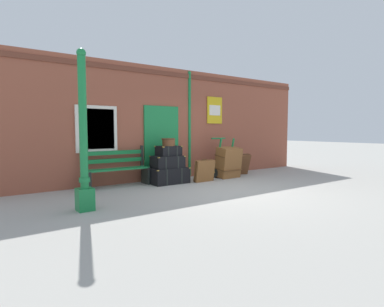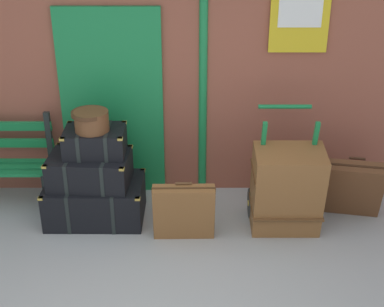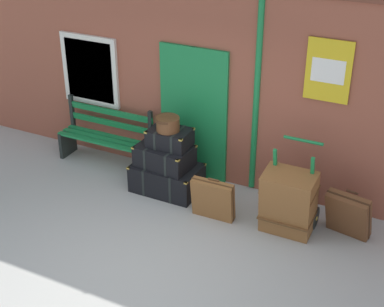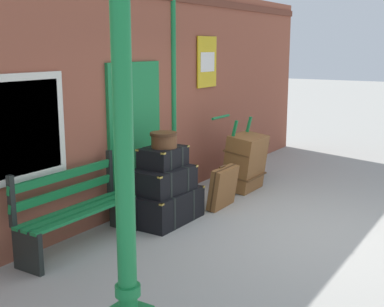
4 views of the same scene
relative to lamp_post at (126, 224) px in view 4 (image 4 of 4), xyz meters
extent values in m
plane|color=#A3A099|center=(3.29, -0.26, -1.06)|extent=(60.00, 60.00, 0.00)
cube|color=brown|center=(3.29, 2.34, 0.54)|extent=(10.40, 0.30, 3.20)
cube|color=#197A3D|center=(2.82, 2.16, -0.01)|extent=(1.10, 0.05, 2.10)
cube|color=#0F4924|center=(2.82, 2.15, -0.01)|extent=(0.06, 0.02, 2.10)
cube|color=silver|center=(0.96, 2.16, 0.39)|extent=(1.04, 0.06, 1.16)
cube|color=silver|center=(0.96, 2.15, 0.39)|extent=(0.88, 0.02, 1.00)
cylinder|color=#197A3D|center=(3.80, 2.18, 0.54)|extent=(0.09, 0.09, 3.14)
cube|color=gold|center=(4.77, 2.16, 0.99)|extent=(0.60, 0.02, 0.84)
cube|color=white|center=(4.77, 2.15, 0.99)|extent=(0.44, 0.01, 0.32)
cylinder|color=#197A3D|center=(0.00, 0.00, 0.48)|extent=(0.14, 0.14, 2.29)
cylinder|color=#197A3D|center=(0.00, 0.00, -0.51)|extent=(0.19, 0.19, 0.08)
cube|color=#197A3D|center=(1.37, 1.70, -0.61)|extent=(1.60, 0.09, 0.04)
cube|color=#197A3D|center=(1.37, 1.84, -0.61)|extent=(1.60, 0.09, 0.04)
cube|color=#197A3D|center=(1.37, 1.98, -0.61)|extent=(1.60, 0.09, 0.04)
cube|color=#197A3D|center=(1.37, 2.04, -0.41)|extent=(1.60, 0.05, 0.10)
cube|color=#197A3D|center=(1.37, 2.04, -0.21)|extent=(1.60, 0.05, 0.10)
cube|color=black|center=(0.61, 1.84, -0.84)|extent=(0.06, 0.40, 0.45)
cube|color=black|center=(0.61, 2.04, -0.33)|extent=(0.06, 0.06, 0.56)
cube|color=black|center=(2.13, 1.84, -0.84)|extent=(0.06, 0.40, 0.45)
cube|color=black|center=(2.13, 2.04, -0.33)|extent=(0.06, 0.06, 0.56)
cube|color=black|center=(2.67, 1.56, -0.85)|extent=(1.00, 0.65, 0.42)
cube|color=black|center=(2.44, 1.56, -0.85)|extent=(0.04, 0.65, 0.43)
cube|color=black|center=(2.89, 1.56, -0.85)|extent=(0.04, 0.65, 0.43)
cube|color=#B79338|center=(2.19, 1.27, -0.65)|extent=(0.05, 0.05, 0.02)
cube|color=#B79338|center=(3.15, 1.26, -0.65)|extent=(0.05, 0.05, 0.02)
cube|color=#B79338|center=(2.19, 1.87, -0.65)|extent=(0.05, 0.05, 0.02)
cube|color=#B79338|center=(3.15, 1.86, -0.65)|extent=(0.05, 0.05, 0.02)
cube|color=silver|center=(2.68, 1.25, -0.85)|extent=(0.36, 0.01, 0.10)
cube|color=black|center=(2.64, 1.56, -0.48)|extent=(0.83, 0.59, 0.32)
cube|color=black|center=(2.46, 1.57, -0.48)|extent=(0.07, 0.55, 0.33)
cube|color=black|center=(2.82, 1.54, -0.48)|extent=(0.07, 0.55, 0.33)
cube|color=#B79338|center=(2.25, 1.33, -0.33)|extent=(0.05, 0.05, 0.02)
cube|color=#B79338|center=(3.01, 1.28, -0.33)|extent=(0.05, 0.05, 0.02)
cube|color=#B79338|center=(2.28, 1.83, -0.33)|extent=(0.05, 0.05, 0.02)
cube|color=#B79338|center=(3.04, 1.78, -0.33)|extent=(0.05, 0.05, 0.02)
cube|color=black|center=(2.71, 1.61, -0.19)|extent=(0.61, 0.45, 0.26)
cube|color=black|center=(2.57, 1.61, -0.19)|extent=(0.04, 0.45, 0.27)
cube|color=black|center=(2.84, 1.61, -0.19)|extent=(0.04, 0.45, 0.27)
cube|color=#B79338|center=(2.43, 1.41, -0.07)|extent=(0.05, 0.05, 0.02)
cube|color=#B79338|center=(2.99, 1.41, -0.07)|extent=(0.05, 0.05, 0.02)
cube|color=#B79338|center=(2.43, 1.81, -0.07)|extent=(0.05, 0.05, 0.02)
cube|color=#B79338|center=(2.99, 1.81, -0.07)|extent=(0.05, 0.05, 0.02)
cylinder|color=brown|center=(2.70, 1.58, 0.04)|extent=(0.34, 0.34, 0.20)
cylinder|color=#432715|center=(2.68, 1.58, 0.12)|extent=(0.35, 0.35, 0.04)
cube|color=black|center=(4.63, 1.32, -1.05)|extent=(0.56, 0.28, 0.03)
cube|color=#197A3D|center=(4.38, 1.52, -0.48)|extent=(0.04, 0.32, 1.18)
cube|color=#197A3D|center=(4.88, 1.52, -0.48)|extent=(0.04, 0.32, 1.18)
cylinder|color=#197A3D|center=(4.63, 1.81, 0.10)|extent=(0.54, 0.04, 0.04)
cylinder|color=black|center=(4.31, 1.58, -0.90)|extent=(0.04, 0.32, 0.32)
cylinder|color=#B79338|center=(4.31, 1.58, -0.90)|extent=(0.07, 0.06, 0.06)
cylinder|color=black|center=(4.95, 1.58, -0.90)|extent=(0.04, 0.32, 0.32)
cylinder|color=#B79338|center=(4.95, 1.58, -0.90)|extent=(0.07, 0.06, 0.06)
cube|color=brown|center=(4.63, 1.34, -0.60)|extent=(0.68, 0.54, 0.93)
cube|color=brown|center=(4.63, 1.34, -0.80)|extent=(0.70, 0.46, 0.08)
cube|color=brown|center=(4.63, 1.34, -0.40)|extent=(0.70, 0.46, 0.08)
cube|color=brown|center=(5.38, 1.59, -0.72)|extent=(0.63, 0.47, 0.68)
cylinder|color=#3A2112|center=(5.38, 1.62, -0.39)|extent=(0.16, 0.06, 0.03)
cube|color=#351E10|center=(5.38, 1.59, -0.72)|extent=(0.62, 0.34, 0.64)
cube|color=brown|center=(3.60, 1.19, -0.76)|extent=(0.60, 0.24, 0.60)
cylinder|color=#4F3018|center=(3.60, 1.20, -0.45)|extent=(0.16, 0.03, 0.03)
cube|color=#482C16|center=(3.60, 1.19, -0.76)|extent=(0.61, 0.12, 0.60)
camera|label=1|loc=(-1.60, -5.50, 0.36)|focal=28.99mm
camera|label=2|loc=(3.68, -3.43, 2.15)|focal=51.78mm
camera|label=3|loc=(6.31, -4.91, 3.50)|focal=53.35mm
camera|label=4|loc=(-2.67, -2.25, 1.24)|focal=47.77mm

